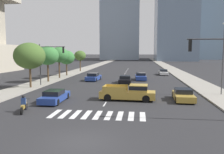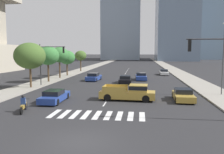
# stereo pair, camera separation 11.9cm
# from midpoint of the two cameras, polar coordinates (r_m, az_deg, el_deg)

# --- Properties ---
(ground_plane) EXTENTS (800.00, 800.00, 0.00)m
(ground_plane) POSITION_cam_midpoint_polar(r_m,az_deg,el_deg) (13.85, -8.09, -15.40)
(ground_plane) COLOR #28282B
(sidewalk_east) EXTENTS (4.00, 260.00, 0.15)m
(sidewalk_east) POSITION_cam_midpoint_polar(r_m,az_deg,el_deg) (43.70, 18.68, -0.70)
(sidewalk_east) COLOR gray
(sidewalk_east) RESTS_ON ground
(sidewalk_west) EXTENTS (4.00, 260.00, 0.15)m
(sidewalk_west) POSITION_cam_midpoint_polar(r_m,az_deg,el_deg) (45.57, -13.71, -0.27)
(sidewalk_west) COLOR gray
(sidewalk_west) RESTS_ON ground
(crosswalk_near) EXTENTS (7.65, 2.67, 0.01)m
(crosswalk_near) POSITION_cam_midpoint_polar(r_m,az_deg,el_deg) (19.14, -3.70, -9.20)
(crosswalk_near) COLOR silver
(crosswalk_near) RESTS_ON ground
(lane_divider_center) EXTENTS (0.14, 50.00, 0.01)m
(lane_divider_center) POSITION_cam_midpoint_polar(r_m,az_deg,el_deg) (46.54, 2.50, -0.06)
(lane_divider_center) COLOR silver
(lane_divider_center) RESTS_ON ground
(motorcycle_lead) EXTENTS (0.87, 2.20, 1.49)m
(motorcycle_lead) POSITION_cam_midpoint_polar(r_m,az_deg,el_deg) (21.22, -20.82, -6.45)
(motorcycle_lead) COLOR black
(motorcycle_lead) RESTS_ON ground
(pickup_truck) EXTENTS (5.85, 2.27, 1.67)m
(pickup_truck) POSITION_cam_midpoint_polar(r_m,az_deg,el_deg) (24.59, 4.33, -3.81)
(pickup_truck) COLOR #B28E38
(pickup_truck) RESTS_ON ground
(sedan_white_0) EXTENTS (1.91, 4.61, 1.18)m
(sedan_white_0) POSITION_cam_midpoint_polar(r_m,az_deg,el_deg) (52.51, 12.35, 1.12)
(sedan_white_0) COLOR silver
(sedan_white_0) RESTS_ON ground
(sedan_blue_1) EXTENTS (1.90, 4.81, 1.23)m
(sedan_blue_1) POSITION_cam_midpoint_polar(r_m,az_deg,el_deg) (24.53, -13.92, -4.57)
(sedan_blue_1) COLOR navy
(sedan_blue_1) RESTS_ON ground
(sedan_blue_2) EXTENTS (2.20, 4.52, 1.37)m
(sedan_blue_2) POSITION_cam_midpoint_polar(r_m,az_deg,el_deg) (41.27, -4.64, -0.01)
(sedan_blue_2) COLOR navy
(sedan_blue_2) RESTS_ON ground
(sedan_gold_3) EXTENTS (2.02, 4.34, 1.22)m
(sedan_gold_3) POSITION_cam_midpoint_polar(r_m,az_deg,el_deg) (25.57, 16.81, -4.23)
(sedan_gold_3) COLOR #B28E38
(sedan_gold_3) RESTS_ON ground
(sedan_blue_4) EXTENTS (2.04, 4.52, 1.29)m
(sedan_blue_4) POSITION_cam_midpoint_polar(r_m,az_deg,el_deg) (42.37, 6.93, 0.09)
(sedan_blue_4) COLOR navy
(sedan_blue_4) RESTS_ON ground
(sedan_black_5) EXTENTS (1.98, 4.55, 1.22)m
(sedan_black_5) POSITION_cam_midpoint_polar(r_m,az_deg,el_deg) (37.82, 3.09, -0.65)
(sedan_black_5) COLOR black
(sedan_black_5) RESTS_ON ground
(traffic_signal_far) EXTENTS (4.14, 0.28, 6.03)m
(traffic_signal_far) POSITION_cam_midpoint_polar(r_m,az_deg,el_deg) (35.65, -15.20, 4.65)
(traffic_signal_far) COLOR #333335
(traffic_signal_far) RESTS_ON sidewalk_west
(street_lamp_east) EXTENTS (0.50, 0.24, 8.17)m
(street_lamp_east) POSITION_cam_midpoint_polar(r_m,az_deg,el_deg) (29.61, 25.35, 5.15)
(street_lamp_east) COLOR #3F3F42
(street_lamp_east) RESTS_ON sidewalk_east
(street_tree_nearest) EXTENTS (4.25, 4.25, 6.16)m
(street_tree_nearest) POSITION_cam_midpoint_polar(r_m,az_deg,el_deg) (34.13, -19.54, 4.87)
(street_tree_nearest) COLOR #4C3823
(street_tree_nearest) RESTS_ON sidewalk_west
(street_tree_second) EXTENTS (3.65, 3.65, 5.83)m
(street_tree_second) POSITION_cam_midpoint_polar(r_m,az_deg,el_deg) (39.94, -15.50, 5.03)
(street_tree_second) COLOR #4C3823
(street_tree_second) RESTS_ON sidewalk_west
(street_tree_third) EXTENTS (3.40, 3.40, 5.80)m
(street_tree_third) POSITION_cam_midpoint_polar(r_m,az_deg,el_deg) (45.11, -12.85, 5.29)
(street_tree_third) COLOR #4C3823
(street_tree_third) RESTS_ON sidewalk_west
(street_tree_fourth) EXTENTS (3.36, 3.36, 5.16)m
(street_tree_fourth) POSITION_cam_midpoint_polar(r_m,az_deg,el_deg) (49.37, -11.10, 4.69)
(street_tree_fourth) COLOR #4C3823
(street_tree_fourth) RESTS_ON sidewalk_west
(street_tree_fifth) EXTENTS (2.94, 2.94, 5.17)m
(street_tree_fifth) POSITION_cam_midpoint_polar(r_m,az_deg,el_deg) (60.16, -7.84, 5.17)
(street_tree_fifth) COLOR #4C3823
(street_tree_fifth) RESTS_ON sidewalk_west
(office_tower_left_skyline) EXTENTS (23.74, 29.51, 86.97)m
(office_tower_left_skyline) POSITION_cam_midpoint_polar(r_m,az_deg,el_deg) (159.45, 2.24, 18.18)
(office_tower_left_skyline) COLOR #8C9EB2
(office_tower_left_skyline) RESTS_ON ground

